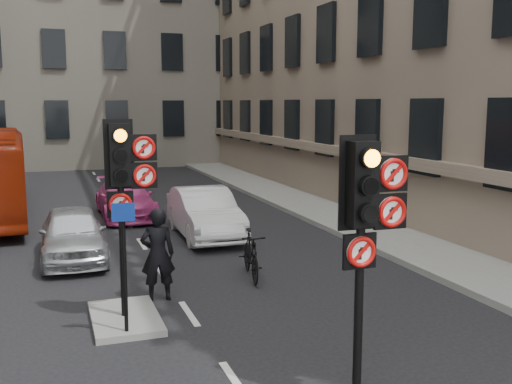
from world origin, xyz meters
TOP-DOWN VIEW (x-y plane):
  - pavement_right at (7.20, 12.00)m, footprint 3.00×50.00m
  - centre_island at (-1.20, 5.00)m, footprint 1.20×2.00m
  - building_far at (0.00, 38.00)m, footprint 30.00×14.00m
  - signal_near at (1.49, 0.99)m, footprint 0.91×0.40m
  - signal_far at (-1.11, 4.99)m, footprint 0.91×0.40m
  - car_silver at (-1.90, 9.87)m, footprint 1.63×3.96m
  - car_white at (1.93, 11.33)m, footprint 1.61×4.43m
  - car_pink at (0.09, 15.31)m, footprint 1.83×4.41m
  - motorcycle at (1.86, 6.82)m, footprint 0.81×1.89m
  - motorcyclist at (-0.40, 6.00)m, footprint 0.72×0.49m
  - info_sign at (-1.27, 4.18)m, footprint 0.38×0.15m

SIDE VIEW (x-z plane):
  - centre_island at x=-1.20m, z-range 0.00..0.12m
  - pavement_right at x=7.20m, z-range 0.00..0.16m
  - motorcycle at x=1.86m, z-range 0.00..1.10m
  - car_pink at x=0.09m, z-range 0.00..1.27m
  - car_silver at x=-1.90m, z-range 0.00..1.35m
  - car_white at x=1.93m, z-range 0.00..1.45m
  - motorcyclist at x=-0.40m, z-range 0.00..1.90m
  - info_sign at x=-1.27m, z-range 0.44..2.67m
  - signal_near at x=1.49m, z-range 0.79..4.37m
  - signal_far at x=-1.11m, z-range 0.91..4.49m
  - building_far at x=0.00m, z-range 0.00..20.00m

